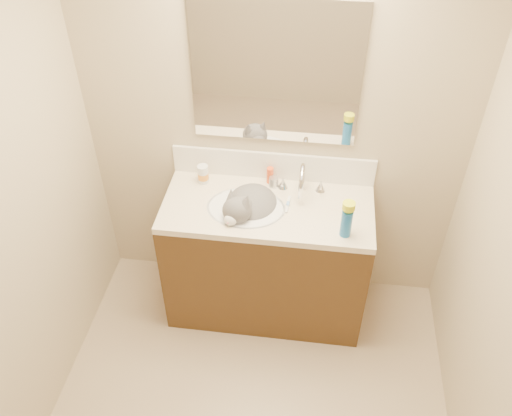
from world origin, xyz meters
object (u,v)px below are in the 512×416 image
(faucet, at_px, (302,182))
(pill_bottle, at_px, (203,174))
(vanity_cabinet, at_px, (267,261))
(cat, at_px, (249,208))
(spray_can, at_px, (346,223))
(basin, at_px, (246,217))
(amber_bottle, at_px, (270,175))
(silver_jar, at_px, (274,182))

(faucet, xyz_separation_m, pill_bottle, (-0.58, 0.03, -0.03))
(vanity_cabinet, xyz_separation_m, pill_bottle, (-0.40, 0.17, 0.51))
(cat, xyz_separation_m, spray_can, (0.54, -0.17, 0.10))
(pill_bottle, distance_m, spray_can, 0.91)
(basin, xyz_separation_m, faucet, (0.30, 0.17, 0.16))
(cat, xyz_separation_m, amber_bottle, (0.09, 0.23, 0.07))
(faucet, bearing_deg, amber_bottle, 156.72)
(vanity_cabinet, height_order, pill_bottle, pill_bottle)
(pill_bottle, height_order, amber_bottle, pill_bottle)
(vanity_cabinet, distance_m, pill_bottle, 0.67)
(vanity_cabinet, bearing_deg, faucet, 37.29)
(cat, bearing_deg, vanity_cabinet, 26.98)
(vanity_cabinet, xyz_separation_m, basin, (-0.12, -0.03, 0.38))
(pill_bottle, bearing_deg, faucet, -3.15)
(cat, height_order, amber_bottle, cat)
(vanity_cabinet, xyz_separation_m, amber_bottle, (-0.01, 0.22, 0.50))
(cat, relative_size, amber_bottle, 4.56)
(basin, bearing_deg, faucet, 29.12)
(silver_jar, distance_m, spray_can, 0.56)
(cat, bearing_deg, basin, -101.26)
(vanity_cabinet, relative_size, silver_jar, 18.88)
(pill_bottle, relative_size, silver_jar, 1.83)
(pill_bottle, distance_m, silver_jar, 0.42)
(basin, height_order, faucet, faucet)
(pill_bottle, bearing_deg, cat, -30.37)
(pill_bottle, relative_size, amber_bottle, 1.14)
(spray_can, bearing_deg, amber_bottle, 138.25)
(basin, bearing_deg, pill_bottle, 145.00)
(faucet, distance_m, cat, 0.34)
(silver_jar, height_order, spray_can, spray_can)
(faucet, height_order, cat, faucet)
(vanity_cabinet, distance_m, cat, 0.44)
(faucet, bearing_deg, cat, -153.13)
(spray_can, bearing_deg, silver_jar, 139.16)
(basin, height_order, cat, cat)
(basin, distance_m, amber_bottle, 0.30)
(vanity_cabinet, distance_m, spray_can, 0.71)
(basin, relative_size, spray_can, 2.79)
(amber_bottle, bearing_deg, spray_can, -41.75)
(basin, relative_size, amber_bottle, 4.40)
(basin, bearing_deg, spray_can, -15.04)
(cat, bearing_deg, pill_bottle, 172.87)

